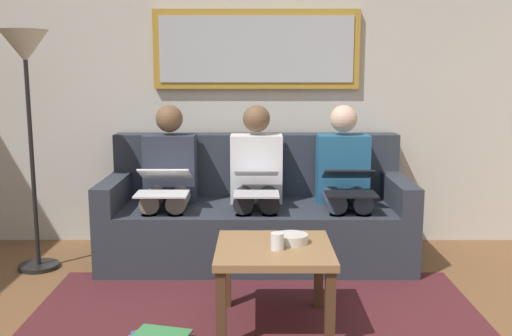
% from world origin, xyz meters
% --- Properties ---
extents(wall_rear, '(6.00, 0.12, 2.60)m').
position_xyz_m(wall_rear, '(0.00, -2.60, 1.30)').
color(wall_rear, beige).
rests_on(wall_rear, ground_plane).
extents(area_rug, '(2.60, 1.80, 0.01)m').
position_xyz_m(area_rug, '(0.00, -0.85, 0.00)').
color(area_rug, '#4C1E23').
rests_on(area_rug, ground_plane).
extents(couch, '(2.20, 0.90, 0.90)m').
position_xyz_m(couch, '(0.00, -2.12, 0.31)').
color(couch, '#2D333D').
rests_on(couch, ground_plane).
extents(framed_mirror, '(1.61, 0.05, 0.61)m').
position_xyz_m(framed_mirror, '(0.00, -2.51, 1.55)').
color(framed_mirror, '#B7892D').
extents(coffee_table, '(0.63, 0.63, 0.46)m').
position_xyz_m(coffee_table, '(-0.10, -0.90, 0.39)').
color(coffee_table, olive).
rests_on(coffee_table, ground_plane).
extents(cup, '(0.07, 0.07, 0.09)m').
position_xyz_m(cup, '(-0.11, -0.84, 0.50)').
color(cup, silver).
rests_on(cup, coffee_table).
extents(bowl, '(0.18, 0.18, 0.05)m').
position_xyz_m(bowl, '(-0.20, -0.96, 0.48)').
color(bowl, beige).
rests_on(bowl, coffee_table).
extents(person_left, '(0.38, 0.58, 1.14)m').
position_xyz_m(person_left, '(-0.64, -2.05, 0.61)').
color(person_left, '#235B84').
rests_on(person_left, couch).
extents(laptop_black, '(0.34, 0.37, 0.16)m').
position_xyz_m(laptop_black, '(-0.64, -1.82, 0.63)').
color(laptop_black, black).
extents(person_middle, '(0.38, 0.58, 1.14)m').
position_xyz_m(person_middle, '(0.00, -2.05, 0.61)').
color(person_middle, silver).
rests_on(person_middle, couch).
extents(laptop_silver, '(0.30, 0.38, 0.17)m').
position_xyz_m(laptop_silver, '(0.00, -1.82, 0.63)').
color(laptop_silver, silver).
extents(person_right, '(0.38, 0.58, 1.14)m').
position_xyz_m(person_right, '(0.64, -2.05, 0.61)').
color(person_right, '#2D3342').
rests_on(person_right, couch).
extents(laptop_white, '(0.35, 0.38, 0.17)m').
position_xyz_m(laptop_white, '(0.64, -1.82, 0.63)').
color(laptop_white, white).
extents(standing_lamp, '(0.32, 0.32, 1.66)m').
position_xyz_m(standing_lamp, '(1.55, -1.85, 1.37)').
color(standing_lamp, black).
rests_on(standing_lamp, ground_plane).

